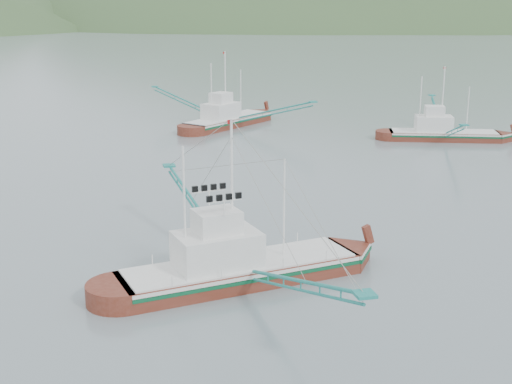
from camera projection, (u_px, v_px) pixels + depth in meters
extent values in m
plane|color=slate|center=(280.00, 268.00, 43.15)|extent=(1200.00, 1200.00, 0.00)
cube|color=#5C2013|center=(240.00, 279.00, 41.06)|extent=(14.44, 6.26, 1.87)
cube|color=silver|center=(240.00, 266.00, 40.85)|extent=(14.18, 6.28, 0.21)
cube|color=#0B4E2C|center=(240.00, 269.00, 40.91)|extent=(14.18, 6.30, 0.21)
cube|color=silver|center=(240.00, 263.00, 40.80)|extent=(13.72, 5.95, 0.11)
cube|color=silver|center=(217.00, 250.00, 39.98)|extent=(5.14, 3.80, 2.05)
cube|color=silver|center=(217.00, 222.00, 39.53)|extent=(2.76, 2.47, 1.31)
cylinder|color=white|center=(232.00, 194.00, 39.52)|extent=(0.15, 0.15, 8.39)
cylinder|color=white|center=(185.00, 211.00, 38.55)|extent=(0.13, 0.13, 7.13)
cylinder|color=white|center=(284.00, 208.00, 41.18)|extent=(0.11, 0.11, 5.87)
cube|color=#5C2013|center=(444.00, 139.00, 81.94)|extent=(12.72, 7.24, 1.64)
cube|color=silver|center=(444.00, 133.00, 81.76)|extent=(12.51, 7.22, 0.18)
cube|color=#0B4E2C|center=(444.00, 134.00, 81.81)|extent=(12.51, 7.23, 0.18)
cube|color=silver|center=(444.00, 131.00, 81.71)|extent=(12.08, 6.88, 0.10)
cube|color=silver|center=(434.00, 124.00, 81.60)|extent=(4.76, 3.86, 1.81)
cube|color=silver|center=(435.00, 111.00, 81.21)|extent=(2.62, 2.42, 1.15)
cylinder|color=white|center=(443.00, 99.00, 80.79)|extent=(0.13, 0.13, 7.40)
cylinder|color=white|center=(420.00, 104.00, 81.16)|extent=(0.12, 0.12, 6.29)
cylinder|color=white|center=(468.00, 109.00, 80.82)|extent=(0.10, 0.10, 5.18)
cube|color=#5C2013|center=(228.00, 125.00, 90.79)|extent=(12.97, 11.77, 1.85)
cube|color=silver|center=(228.00, 119.00, 90.58)|extent=(12.80, 11.65, 0.20)
cube|color=#0B4E2C|center=(228.00, 120.00, 90.64)|extent=(12.81, 11.66, 0.20)
cube|color=silver|center=(228.00, 117.00, 90.53)|extent=(12.32, 11.18, 0.11)
cube|color=silver|center=(221.00, 111.00, 89.19)|extent=(5.44, 5.24, 2.03)
cube|color=silver|center=(221.00, 98.00, 88.75)|extent=(3.15, 3.10, 1.29)
cylinder|color=white|center=(225.00, 85.00, 89.08)|extent=(0.15, 0.15, 8.31)
cylinder|color=white|center=(211.00, 92.00, 87.07)|extent=(0.13, 0.13, 7.07)
cylinder|color=white|center=(241.00, 92.00, 91.95)|extent=(0.11, 0.11, 5.82)
ellipsoid|color=#36522A|center=(438.00, 21.00, 502.06)|extent=(684.00, 432.00, 306.00)
ellipsoid|color=slate|center=(124.00, 18.00, 573.96)|extent=(960.00, 400.00, 240.00)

